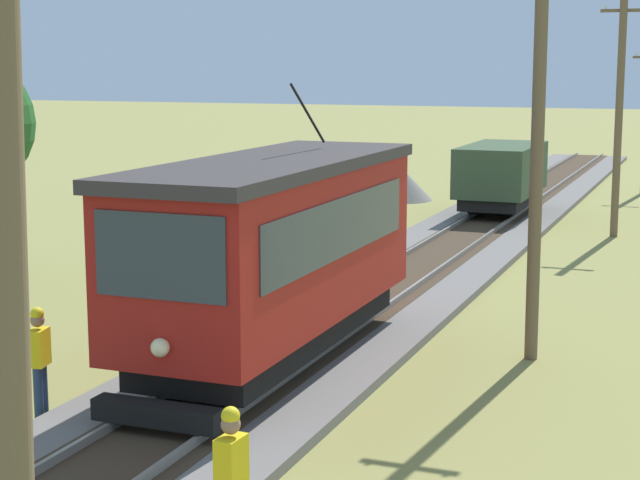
# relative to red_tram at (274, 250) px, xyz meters

# --- Properties ---
(red_tram) EXTENTS (2.60, 8.54, 4.79)m
(red_tram) POSITION_rel_red_tram_xyz_m (0.00, 0.00, 0.00)
(red_tram) COLOR maroon
(red_tram) RESTS_ON rail_right
(freight_car) EXTENTS (2.40, 5.20, 2.31)m
(freight_car) POSITION_rel_red_tram_xyz_m (-0.00, 19.94, -0.64)
(freight_car) COLOR #384C33
(freight_car) RESTS_ON rail_right
(utility_pole_foreground) EXTENTS (1.40, 0.44, 7.16)m
(utility_pole_foreground) POSITION_rel_red_tram_xyz_m (4.20, -12.64, 1.48)
(utility_pole_foreground) COLOR brown
(utility_pole_foreground) RESTS_ON ground
(utility_pole_near_tram) EXTENTS (1.40, 0.40, 8.12)m
(utility_pole_near_tram) POSITION_rel_red_tram_xyz_m (4.20, 2.28, 1.96)
(utility_pole_near_tram) COLOR brown
(utility_pole_near_tram) RESTS_ON ground
(utility_pole_mid) EXTENTS (1.40, 0.49, 8.05)m
(utility_pole_mid) POSITION_rel_red_tram_xyz_m (4.20, 17.17, 1.93)
(utility_pole_mid) COLOR brown
(utility_pole_mid) RESTS_ON ground
(gravel_pile) EXTENTS (2.71, 2.71, 1.39)m
(gravel_pile) POSITION_rel_red_tram_xyz_m (-4.88, 23.51, -1.50)
(gravel_pile) COLOR gray
(gravel_pile) RESTS_ON ground
(track_worker) EXTENTS (0.27, 0.40, 1.78)m
(track_worker) POSITION_rel_red_tram_xyz_m (2.52, -6.88, -1.21)
(track_worker) COLOR #38332D
(track_worker) RESTS_ON ground
(second_worker) EXTENTS (0.31, 0.42, 1.78)m
(second_worker) POSITION_rel_red_tram_xyz_m (-2.31, -3.77, -1.21)
(second_worker) COLOR navy
(second_worker) RESTS_ON ground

